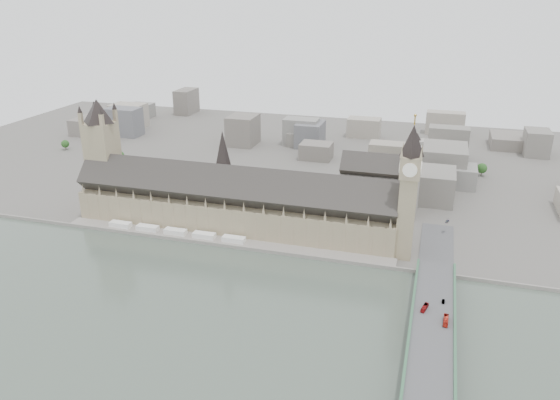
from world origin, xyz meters
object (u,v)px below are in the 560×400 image
(victoria_tower, at_px, (102,151))
(red_bus_south, at_px, (446,320))
(palace_of_westminster, at_px, (233,203))
(elizabeth_tower, at_px, (409,183))
(westminster_abbey, at_px, (382,184))
(red_bus_north, at_px, (425,308))
(westminster_bridge, at_px, (432,328))
(car_silver, at_px, (443,301))
(car_approach, at_px, (447,221))

(victoria_tower, relative_size, red_bus_south, 8.98)
(palace_of_westminster, height_order, elizabeth_tower, elizabeth_tower)
(red_bus_south, bearing_deg, victoria_tower, 160.76)
(westminster_abbey, relative_size, red_bus_north, 7.10)
(palace_of_westminster, height_order, westminster_bridge, palace_of_westminster)
(westminster_abbey, relative_size, car_silver, 15.11)
(elizabeth_tower, distance_m, red_bus_south, 110.65)
(palace_of_westminster, distance_m, red_bus_south, 200.45)
(red_bus_south, height_order, car_approach, red_bus_south)
(red_bus_north, relative_size, red_bus_south, 0.86)
(palace_of_westminster, height_order, car_silver, palace_of_westminster)
(westminster_bridge, bearing_deg, victoria_tower, 158.22)
(red_bus_north, bearing_deg, westminster_bridge, -49.72)
(palace_of_westminster, xyz_separation_m, westminster_abbey, (110.92, 75.30, 2.38))
(car_silver, height_order, car_approach, car_approach)
(red_bus_south, bearing_deg, westminster_bridge, -178.87)
(palace_of_westminster, relative_size, red_bus_north, 27.68)
(elizabeth_tower, bearing_deg, westminster_abbey, 107.29)
(westminster_bridge, xyz_separation_m, red_bus_south, (6.95, -0.12, 6.68))
(westminster_bridge, xyz_separation_m, red_bus_north, (-5.15, 10.44, 6.46))
(victoria_tower, distance_m, red_bus_south, 315.34)
(westminster_bridge, height_order, westminster_abbey, westminster_abbey)
(westminster_abbey, distance_m, red_bus_south, 192.07)
(palace_of_westminster, height_order, car_approach, palace_of_westminster)
(victoria_tower, xyz_separation_m, westminster_abbey, (232.92, 69.00, -30.12))
(red_bus_north, height_order, car_approach, red_bus_north)
(palace_of_westminster, distance_m, victoria_tower, 126.41)
(palace_of_westminster, relative_size, westminster_bridge, 0.82)
(westminster_bridge, xyz_separation_m, car_approach, (6.42, 146.98, 5.94))
(westminster_abbey, distance_m, car_silver, 171.14)
(victoria_tower, relative_size, car_silver, 22.23)
(westminster_abbey, distance_m, red_bus_north, 178.59)
(car_silver, bearing_deg, westminster_abbey, 110.63)
(elizabeth_tower, bearing_deg, victoria_tower, 176.04)
(victoria_tower, xyz_separation_m, car_approach, (290.42, 33.48, -44.14))
(victoria_tower, height_order, red_bus_north, victoria_tower)
(westminster_bridge, bearing_deg, car_approach, 87.50)
(westminster_abbey, xyz_separation_m, car_approach, (57.50, -35.52, -14.02))
(palace_of_westminster, xyz_separation_m, westminster_bridge, (162.00, -107.20, -17.58))
(car_approach, bearing_deg, red_bus_north, -81.31)
(westminster_abbey, bearing_deg, red_bus_south, -72.37)
(red_bus_south, height_order, car_silver, red_bus_south)
(victoria_tower, bearing_deg, car_approach, 6.58)
(red_bus_north, height_order, car_silver, red_bus_north)
(red_bus_north, bearing_deg, victoria_tower, 173.73)
(red_bus_north, distance_m, car_approach, 137.03)
(palace_of_westminster, xyz_separation_m, car_approach, (168.42, 39.78, -11.64))
(victoria_tower, height_order, westminster_abbey, victoria_tower)
(palace_of_westminster, xyz_separation_m, victoria_tower, (-122.00, 6.30, 32.50))
(palace_of_westminster, bearing_deg, westminster_bridge, -33.49)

